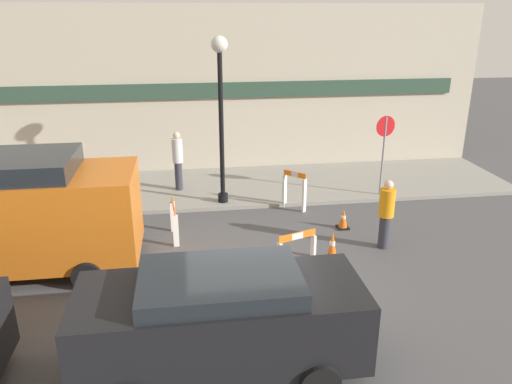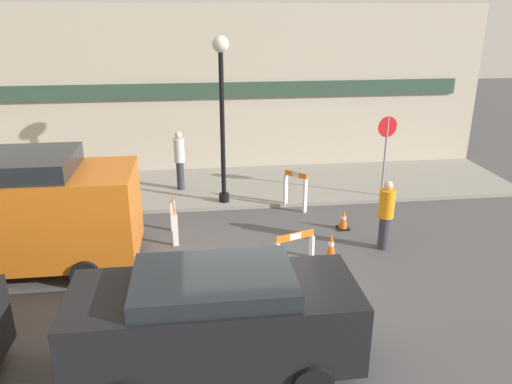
{
  "view_description": "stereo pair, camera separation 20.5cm",
  "coord_description": "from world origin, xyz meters",
  "px_view_note": "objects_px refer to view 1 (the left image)",
  "views": [
    {
      "loc": [
        -1.14,
        -8.45,
        5.32
      ],
      "look_at": [
        0.53,
        3.17,
        1.0
      ],
      "focal_mm": 35.0,
      "sensor_mm": 36.0,
      "label": 1
    },
    {
      "loc": [
        -0.94,
        -8.47,
        5.32
      ],
      "look_at": [
        0.53,
        3.17,
        1.0
      ],
      "focal_mm": 35.0,
      "sensor_mm": 36.0,
      "label": 2
    }
  ],
  "objects_px": {
    "streetlamp_post": "(221,98)",
    "stop_sign": "(384,143)",
    "parked_car_1": "(221,317)",
    "person_worker": "(386,212)",
    "work_van": "(9,211)",
    "person_pedestrian": "(178,159)"
  },
  "relations": [
    {
      "from": "streetlamp_post",
      "to": "stop_sign",
      "type": "distance_m",
      "value": 4.88
    },
    {
      "from": "person_worker",
      "to": "parked_car_1",
      "type": "xyz_separation_m",
      "value": [
        -4.11,
        -3.72,
        0.06
      ]
    },
    {
      "from": "streetlamp_post",
      "to": "person_pedestrian",
      "type": "bearing_deg",
      "value": 135.65
    },
    {
      "from": "parked_car_1",
      "to": "stop_sign",
      "type": "bearing_deg",
      "value": 52.66
    },
    {
      "from": "streetlamp_post",
      "to": "parked_car_1",
      "type": "relative_size",
      "value": 1.06
    },
    {
      "from": "stop_sign",
      "to": "person_pedestrian",
      "type": "xyz_separation_m",
      "value": [
        -5.93,
        1.29,
        -0.6
      ]
    },
    {
      "from": "stop_sign",
      "to": "person_worker",
      "type": "xyz_separation_m",
      "value": [
        -1.14,
        -3.17,
        -0.79
      ]
    },
    {
      "from": "streetlamp_post",
      "to": "work_van",
      "type": "xyz_separation_m",
      "value": [
        -4.67,
        -3.17,
        -1.69
      ]
    },
    {
      "from": "parked_car_1",
      "to": "streetlamp_post",
      "type": "bearing_deg",
      "value": 85.28
    },
    {
      "from": "person_worker",
      "to": "person_pedestrian",
      "type": "height_order",
      "value": "person_pedestrian"
    },
    {
      "from": "person_worker",
      "to": "work_van",
      "type": "relative_size",
      "value": 0.32
    },
    {
      "from": "person_worker",
      "to": "parked_car_1",
      "type": "relative_size",
      "value": 0.39
    },
    {
      "from": "streetlamp_post",
      "to": "person_pedestrian",
      "type": "relative_size",
      "value": 2.54
    },
    {
      "from": "streetlamp_post",
      "to": "work_van",
      "type": "distance_m",
      "value": 5.9
    },
    {
      "from": "stop_sign",
      "to": "streetlamp_post",
      "type": "bearing_deg",
      "value": -11.99
    },
    {
      "from": "stop_sign",
      "to": "person_worker",
      "type": "height_order",
      "value": "stop_sign"
    },
    {
      "from": "person_worker",
      "to": "parked_car_1",
      "type": "distance_m",
      "value": 5.54
    },
    {
      "from": "streetlamp_post",
      "to": "work_van",
      "type": "relative_size",
      "value": 0.88
    },
    {
      "from": "stop_sign",
      "to": "work_van",
      "type": "xyz_separation_m",
      "value": [
        -9.36,
        -3.11,
        -0.31
      ]
    },
    {
      "from": "person_pedestrian",
      "to": "work_van",
      "type": "bearing_deg",
      "value": 73.88
    },
    {
      "from": "streetlamp_post",
      "to": "stop_sign",
      "type": "bearing_deg",
      "value": -0.82
    },
    {
      "from": "streetlamp_post",
      "to": "person_worker",
      "type": "xyz_separation_m",
      "value": [
        3.54,
        -3.24,
        -2.18
      ]
    }
  ]
}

